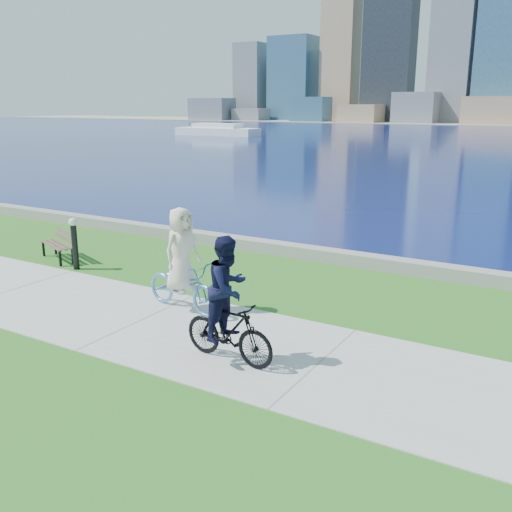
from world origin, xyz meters
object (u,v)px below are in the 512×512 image
at_px(park_bench, 60,243).
at_px(cyclist_woman, 182,273).
at_px(bollard_lamp, 74,240).
at_px(cyclist_man, 228,310).

relative_size(park_bench, cyclist_woman, 0.74).
bearing_deg(park_bench, bollard_lamp, -1.04).
distance_m(park_bench, cyclist_man, 8.46).
relative_size(park_bench, cyclist_man, 0.74).
bearing_deg(bollard_lamp, cyclist_woman, -13.34).
xyz_separation_m(bollard_lamp, cyclist_woman, (4.45, -1.06, 0.04)).
bearing_deg(cyclist_man, cyclist_woman, 58.06).
bearing_deg(park_bench, cyclist_man, -0.80).
relative_size(bollard_lamp, cyclist_man, 0.63).
height_order(bollard_lamp, cyclist_man, cyclist_man).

